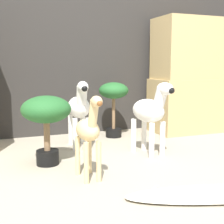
{
  "coord_description": "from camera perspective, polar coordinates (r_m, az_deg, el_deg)",
  "views": [
    {
      "loc": [
        -0.85,
        -1.72,
        0.76
      ],
      "look_at": [
        0.14,
        0.82,
        0.35
      ],
      "focal_mm": 50.0,
      "sensor_mm": 36.0,
      "label": 1
    }
  ],
  "objects": [
    {
      "name": "potted_palm_front",
      "position": [
        3.28,
        0.3,
        2.84
      ],
      "size": [
        0.31,
        0.31,
        0.58
      ],
      "color": "black",
      "rests_on": "ground_plane"
    },
    {
      "name": "giraffe_figurine",
      "position": [
        2.06,
        -4.28,
        -3.57
      ],
      "size": [
        0.15,
        0.37,
        0.58
      ],
      "color": "#E0C184",
      "rests_on": "ground_plane"
    },
    {
      "name": "potted_palm_back",
      "position": [
        2.4,
        -11.93,
        -0.48
      ],
      "size": [
        0.37,
        0.37,
        0.53
      ],
      "color": "black",
      "rests_on": "ground_plane"
    },
    {
      "name": "surfboard",
      "position": [
        1.98,
        19.16,
        -13.87
      ],
      "size": [
        1.18,
        0.57,
        0.08
      ],
      "color": "silver",
      "rests_on": "ground_plane"
    },
    {
      "name": "rock_pillar_right",
      "position": [
        3.7,
        14.27,
        6.12
      ],
      "size": [
        0.88,
        0.49,
        1.27
      ],
      "color": "tan",
      "rests_on": "ground_plane"
    },
    {
      "name": "wall_back",
      "position": [
        3.51,
        -7.34,
        14.08
      ],
      "size": [
        6.4,
        0.08,
        2.2
      ],
      "color": "#2D2B28",
      "rests_on": "ground_plane"
    },
    {
      "name": "zebra_left",
      "position": [
        2.86,
        -5.99,
        0.78
      ],
      "size": [
        0.22,
        0.48,
        0.62
      ],
      "color": "white",
      "rests_on": "ground_plane"
    },
    {
      "name": "ground_plane",
      "position": [
        2.07,
        4.85,
        -13.01
      ],
      "size": [
        14.0,
        14.0,
        0.0
      ],
      "primitive_type": "plane",
      "color": "#9E937F"
    },
    {
      "name": "zebra_right",
      "position": [
        2.64,
        7.04,
        0.12
      ],
      "size": [
        0.26,
        0.48,
        0.62
      ],
      "color": "white",
      "rests_on": "ground_plane"
    }
  ]
}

